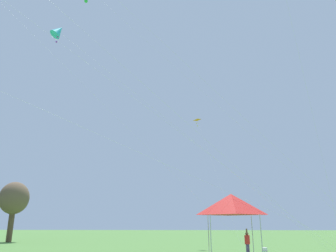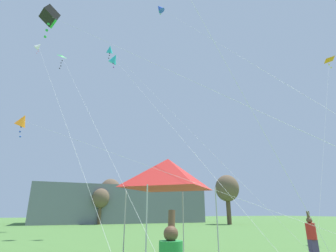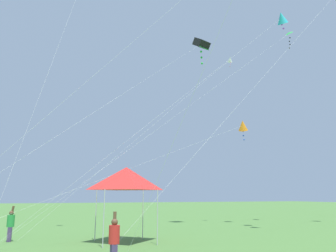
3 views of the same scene
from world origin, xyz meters
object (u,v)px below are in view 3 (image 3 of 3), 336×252
at_px(kite_orange_diamond_0, 243,126).
at_px(kite_green_delta_7, 287,36).
at_px(kite_white_diamond_3, 229,60).
at_px(kite_black_box_5, 201,44).
at_px(person_red_shirt, 114,240).
at_px(festival_tent, 126,179).
at_px(person_green_shirt, 10,224).
at_px(kite_cyan_diamond_8, 282,18).

xyz_separation_m(kite_orange_diamond_0, kite_green_delta_7, (2.27, 4.30, 9.32)).
distance_m(kite_orange_diamond_0, kite_white_diamond_3, 6.71).
xyz_separation_m(kite_white_diamond_3, kite_black_box_5, (0.77, -3.44, 0.79)).
height_order(person_red_shirt, kite_black_box_5, kite_black_box_5).
bearing_deg(kite_black_box_5, kite_green_delta_7, 82.83).
distance_m(festival_tent, person_red_shirt, 7.05).
bearing_deg(person_red_shirt, kite_black_box_5, -76.54).
distance_m(festival_tent, kite_green_delta_7, 23.80).
relative_size(person_green_shirt, kite_cyan_diamond_8, 0.10).
bearing_deg(kite_orange_diamond_0, kite_white_diamond_3, -76.35).
xyz_separation_m(festival_tent, person_red_shirt, (6.27, -1.85, -2.66)).
bearing_deg(person_red_shirt, kite_cyan_diamond_8, -103.26).
bearing_deg(kite_green_delta_7, kite_orange_diamond_0, -117.81).
bearing_deg(kite_green_delta_7, kite_white_diamond_3, -108.51).
bearing_deg(kite_orange_diamond_0, festival_tent, -60.10).
bearing_deg(person_red_shirt, kite_green_delta_7, -96.86).
bearing_deg(person_green_shirt, kite_white_diamond_3, 33.86).
distance_m(festival_tent, kite_black_box_5, 16.89).
xyz_separation_m(person_red_shirt, kite_orange_diamond_0, (-13.92, 15.17, 8.41)).
height_order(person_green_shirt, kite_white_diamond_3, kite_white_diamond_3).
xyz_separation_m(kite_black_box_5, kite_green_delta_7, (1.15, 9.18, 1.97)).
distance_m(kite_orange_diamond_0, kite_cyan_diamond_8, 10.51).
height_order(kite_white_diamond_3, kite_black_box_5, kite_black_box_5).
bearing_deg(kite_cyan_diamond_8, person_green_shirt, -96.85).
xyz_separation_m(festival_tent, person_green_shirt, (-2.72, -6.30, -2.66)).
bearing_deg(person_green_shirt, festival_tent, -3.65).
height_order(person_green_shirt, kite_green_delta_7, kite_green_delta_7).
bearing_deg(kite_cyan_diamond_8, kite_orange_diamond_0, 176.08).
xyz_separation_m(festival_tent, kite_orange_diamond_0, (-7.66, 13.32, 5.75)).
distance_m(person_red_shirt, kite_orange_diamond_0, 22.24).
height_order(person_red_shirt, kite_orange_diamond_0, kite_orange_diamond_0).
xyz_separation_m(person_red_shirt, kite_black_box_5, (-12.81, 10.29, 15.75)).
relative_size(person_red_shirt, kite_black_box_5, 0.10).
distance_m(person_green_shirt, kite_black_box_5, 21.91).
bearing_deg(kite_white_diamond_3, kite_orange_diamond_0, 103.65).
bearing_deg(kite_cyan_diamond_8, kite_green_delta_7, 135.98).
relative_size(kite_white_diamond_3, kite_cyan_diamond_8, 0.89).
relative_size(festival_tent, kite_green_delta_7, 0.17).
distance_m(person_green_shirt, kite_orange_diamond_0, 21.91).
height_order(festival_tent, kite_cyan_diamond_8, kite_cyan_diamond_8).
distance_m(person_green_shirt, kite_cyan_diamond_8, 25.05).
bearing_deg(kite_black_box_5, person_green_shirt, -75.46).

